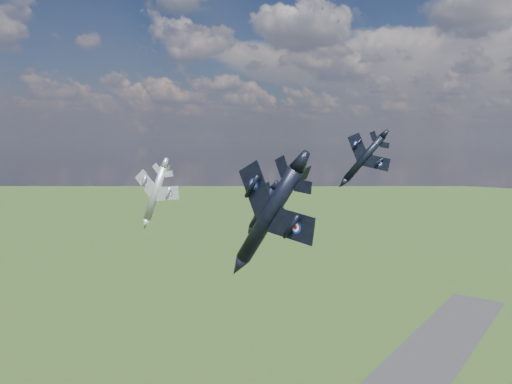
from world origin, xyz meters
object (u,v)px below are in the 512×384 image
Objects in this scene: jet_lead_navy at (262,208)px; jet_right_navy at (269,216)px; jet_left_silver at (155,193)px; jet_high_navy at (364,158)px.

jet_lead_navy is 43.33m from jet_right_navy.
jet_lead_navy is at bearing 2.45° from jet_left_silver.
jet_lead_navy is 0.85× the size of jet_right_navy.
jet_lead_navy is 1.10× the size of jet_high_navy.
jet_right_navy is 1.01× the size of jet_left_silver.
jet_right_navy is at bearing -45.23° from jet_left_silver.
jet_high_navy is (-6.06, 36.60, 4.36)m from jet_right_navy.
jet_lead_navy is at bearing 131.44° from jet_right_navy.
jet_right_navy is at bearing -38.98° from jet_lead_navy.
jet_lead_navy is at bearing 174.42° from jet_high_navy.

